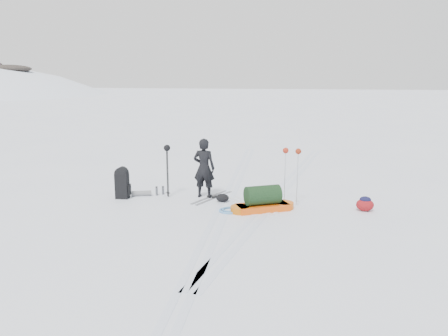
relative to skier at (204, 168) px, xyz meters
The scene contains 13 objects.
ground 1.23m from the skier, 36.95° to the right, with size 200.00×200.00×0.00m, color white.
ski_tracks 1.60m from the skier, 14.11° to the left, with size 3.38×17.97×0.01m.
skier is the anchor object (origin of this frame).
pulk_sled 2.06m from the skier, 27.23° to the right, with size 1.71×1.23×0.65m.
expedition_rucksack 2.25m from the skier, 165.98° to the right, with size 0.89×0.64×0.89m.
ski_poles_black 1.10m from the skier, behind, with size 0.18×0.18×1.49m.
ski_poles_silver 2.47m from the skier, ahead, with size 0.48×0.21×1.52m.
touring_skis_grey 0.85m from the skier, ahead, with size 0.86×1.64×0.06m.
touring_skis_white 1.75m from the skier, 20.18° to the right, with size 1.59×1.57×0.07m.
rope_coil 1.69m from the skier, 50.70° to the right, with size 0.58×0.58×0.06m.
small_daypack 4.36m from the skier, ahead, with size 0.54×0.49×0.38m.
thermos_pair 1.49m from the skier, behind, with size 0.21×0.20×0.26m.
stuff_sack 1.01m from the skier, 30.73° to the right, with size 0.40×0.33×0.22m.
Camera 1 is at (2.23, -10.96, 3.36)m, focal length 35.00 mm.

